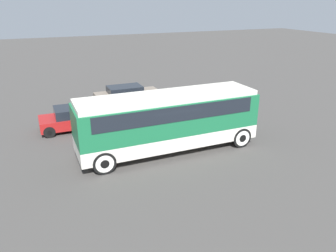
{
  "coord_description": "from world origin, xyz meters",
  "views": [
    {
      "loc": [
        -6.07,
        -14.15,
        7.3
      ],
      "look_at": [
        0.0,
        0.0,
        1.35
      ],
      "focal_mm": 35.0,
      "sensor_mm": 36.0,
      "label": 1
    }
  ],
  "objects_px": {
    "parked_car_near": "(127,95)",
    "parked_car_far": "(78,117)",
    "tour_bus": "(170,117)",
    "parked_car_mid": "(161,106)"
  },
  "relations": [
    {
      "from": "tour_bus",
      "to": "parked_car_mid",
      "type": "distance_m",
      "value": 5.54
    },
    {
      "from": "tour_bus",
      "to": "parked_car_far",
      "type": "xyz_separation_m",
      "value": [
        -3.84,
        5.03,
        -1.12
      ]
    },
    {
      "from": "tour_bus",
      "to": "parked_car_mid",
      "type": "xyz_separation_m",
      "value": [
        1.6,
        5.19,
        -1.11
      ]
    },
    {
      "from": "parked_car_near",
      "to": "parked_car_far",
      "type": "distance_m",
      "value": 5.58
    },
    {
      "from": "parked_car_near",
      "to": "parked_car_far",
      "type": "relative_size",
      "value": 1.05
    },
    {
      "from": "tour_bus",
      "to": "parked_car_mid",
      "type": "height_order",
      "value": "tour_bus"
    },
    {
      "from": "tour_bus",
      "to": "parked_car_near",
      "type": "relative_size",
      "value": 1.93
    },
    {
      "from": "parked_car_mid",
      "to": "tour_bus",
      "type": "bearing_deg",
      "value": -107.12
    },
    {
      "from": "parked_car_near",
      "to": "parked_car_far",
      "type": "xyz_separation_m",
      "value": [
        -4.16,
        -3.71,
        0.0
      ]
    },
    {
      "from": "parked_car_mid",
      "to": "parked_car_far",
      "type": "bearing_deg",
      "value": -178.32
    }
  ]
}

